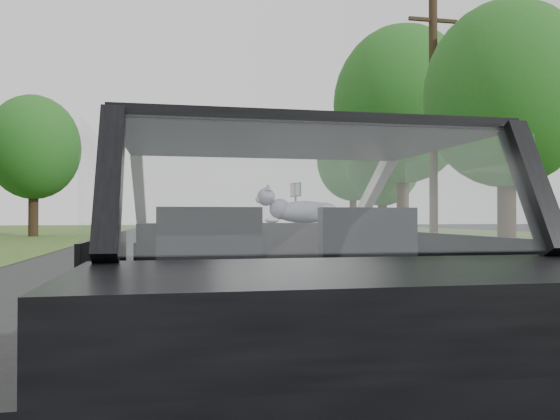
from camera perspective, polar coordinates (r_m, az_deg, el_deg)
name	(u,v)px	position (r m, az deg, el deg)	size (l,w,h in m)	color
ground	(276,402)	(3.26, -0.46, -19.38)	(140.00, 140.00, 0.00)	black
subject_car	(276,273)	(3.10, -0.46, -6.59)	(1.80, 4.00, 1.45)	black
dashboard	(258,245)	(3.71, -2.28, -3.70)	(1.58, 0.45, 0.30)	black
driver_seat	(208,249)	(2.75, -7.53, -4.10)	(0.50, 0.72, 0.42)	black
passenger_seat	(360,248)	(2.92, 8.39, -3.91)	(0.50, 0.72, 0.42)	black
steering_wheel	(201,237)	(3.37, -8.22, -2.80)	(0.36, 0.36, 0.04)	black
cat	(305,210)	(3.74, 2.62, -0.05)	(0.59, 0.18, 0.27)	gray
guardrail	(369,235)	(13.92, 9.24, -2.63)	(0.05, 90.00, 0.32)	gray
other_car	(193,226)	(23.06, -9.13, -1.67)	(1.59, 4.04, 1.33)	silver
highway_sign	(296,212)	(24.26, 1.64, -0.17)	(0.10, 1.02, 2.56)	#0D5B1F
utility_pole	(433,123)	(17.06, 15.73, 8.76)	(0.25, 0.25, 7.70)	#31251C
tree_0	(506,131)	(16.67, 22.57, 7.60)	(4.54, 4.54, 6.88)	#1C591E
tree_1	(403,136)	(25.42, 12.68, 7.57)	(6.21, 6.21, 9.41)	#1C591E
tree_2	(382,180)	(28.97, 10.65, 3.13)	(3.94, 3.94, 5.98)	#1C591E
tree_3	(353,176)	(41.66, 7.65, 3.55)	(5.48, 5.48, 8.30)	#1C591E
tree_6	(34,168)	(31.97, -24.35, 4.04)	(4.84, 4.84, 7.34)	#1C591E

